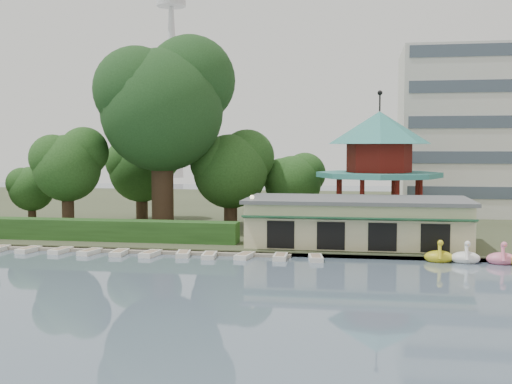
% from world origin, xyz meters
% --- Properties ---
extents(ground_plane, '(220.00, 220.00, 0.00)m').
position_xyz_m(ground_plane, '(0.00, 0.00, 0.00)').
color(ground_plane, slate).
rests_on(ground_plane, ground).
extents(shore, '(220.00, 70.00, 0.40)m').
position_xyz_m(shore, '(0.00, 52.00, 0.20)').
color(shore, '#424930').
rests_on(shore, ground).
extents(embankment, '(220.00, 0.60, 0.30)m').
position_xyz_m(embankment, '(0.00, 17.30, 0.15)').
color(embankment, gray).
rests_on(embankment, ground).
extents(dock, '(34.00, 1.60, 0.24)m').
position_xyz_m(dock, '(-12.00, 17.20, 0.12)').
color(dock, gray).
rests_on(dock, ground).
extents(boathouse, '(18.60, 9.39, 3.90)m').
position_xyz_m(boathouse, '(10.00, 21.97, 2.37)').
color(boathouse, beige).
rests_on(boathouse, shore).
extents(pavilion, '(12.40, 12.40, 13.50)m').
position_xyz_m(pavilion, '(12.00, 32.00, 7.48)').
color(pavilion, beige).
rests_on(pavilion, shore).
extents(broadcast_tower, '(8.00, 8.00, 96.00)m').
position_xyz_m(broadcast_tower, '(-42.00, 140.00, 33.98)').
color(broadcast_tower, silver).
rests_on(broadcast_tower, ground).
extents(hedge, '(30.00, 2.00, 1.80)m').
position_xyz_m(hedge, '(-15.00, 20.50, 1.30)').
color(hedge, '#264F1D').
rests_on(hedge, shore).
extents(lamp_post, '(0.36, 0.36, 4.28)m').
position_xyz_m(lamp_post, '(1.50, 19.00, 3.34)').
color(lamp_post, black).
rests_on(lamp_post, shore).
extents(big_tree, '(13.19, 12.29, 19.30)m').
position_xyz_m(big_tree, '(-8.84, 28.19, 13.14)').
color(big_tree, '#3A281C').
rests_on(big_tree, shore).
extents(small_trees, '(39.32, 17.07, 10.17)m').
position_xyz_m(small_trees, '(-11.38, 31.96, 6.14)').
color(small_trees, '#3A281C').
rests_on(small_trees, shore).
extents(moored_rowboats, '(34.96, 2.77, 0.36)m').
position_xyz_m(moored_rowboats, '(-10.07, 15.84, 0.18)').
color(moored_rowboats, white).
rests_on(moored_rowboats, ground).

